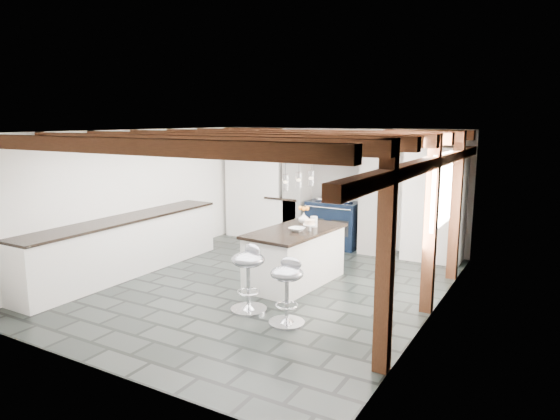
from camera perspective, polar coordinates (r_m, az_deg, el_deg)
The scene contains 6 objects.
ground at distance 7.63m, azimuth -2.18°, elevation -8.56°, with size 6.00×6.00×0.00m, color black.
room_shell at distance 8.85m, azimuth -0.69°, elevation 1.22°, with size 6.00×6.03×6.00m.
range_cooker at distance 9.79m, azimuth 6.16°, elevation -1.52°, with size 1.00×0.63×0.99m.
kitchen_island at distance 7.59m, azimuth 1.76°, elevation -5.25°, with size 1.02×1.76×1.12m.
bar_stool_near at distance 6.09m, azimuth 0.83°, elevation -8.44°, with size 0.44×0.44×0.82m.
bar_stool_far at distance 6.50m, azimuth -3.56°, elevation -6.88°, with size 0.55×0.55×0.88m.
Camera 1 is at (3.85, -6.10, 2.47)m, focal length 32.00 mm.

